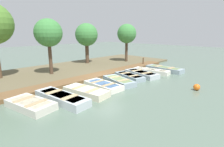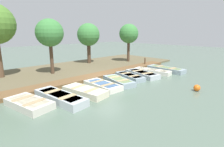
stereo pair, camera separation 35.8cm
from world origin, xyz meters
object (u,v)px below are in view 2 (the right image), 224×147
(rowboat_2, at_px, (85,91))
(park_tree_center, at_px, (88,35))
(rowboat_3, at_px, (103,85))
(rowboat_8, at_px, (166,69))
(rowboat_5, at_px, (130,76))
(rowboat_6, at_px, (142,74))
(rowboat_0, at_px, (29,103))
(park_tree_left, at_px, (50,33))
(rowboat_7, at_px, (152,71))
(mooring_post_far, at_px, (145,62))
(buoy, at_px, (197,88))
(park_tree_right, at_px, (129,34))
(rowboat_1, at_px, (60,97))
(rowboat_4, at_px, (119,81))

(rowboat_2, relative_size, park_tree_center, 0.65)
(rowboat_3, bearing_deg, rowboat_8, 88.62)
(rowboat_5, xyz_separation_m, rowboat_6, (0.23, 1.38, 0.02))
(rowboat_0, distance_m, park_tree_left, 7.53)
(rowboat_6, relative_size, rowboat_8, 0.92)
(rowboat_3, xyz_separation_m, rowboat_8, (0.47, 7.69, 0.04))
(rowboat_7, xyz_separation_m, mooring_post_far, (-2.50, 2.36, 0.30))
(rowboat_2, bearing_deg, mooring_post_far, 96.05)
(rowboat_8, relative_size, buoy, 8.65)
(rowboat_5, bearing_deg, rowboat_0, -76.68)
(rowboat_5, height_order, rowboat_8, rowboat_8)
(park_tree_right, bearing_deg, rowboat_0, -69.60)
(rowboat_3, relative_size, rowboat_5, 0.96)
(rowboat_1, relative_size, rowboat_6, 1.10)
(rowboat_6, height_order, park_tree_right, park_tree_right)
(rowboat_3, height_order, rowboat_8, rowboat_8)
(rowboat_2, distance_m, rowboat_6, 6.16)
(rowboat_3, xyz_separation_m, park_tree_center, (-7.73, 4.72, 3.18))
(park_tree_left, distance_m, park_tree_center, 5.92)
(buoy, bearing_deg, park_tree_left, -155.78)
(rowboat_4, relative_size, rowboat_7, 0.89)
(park_tree_left, bearing_deg, rowboat_3, 8.20)
(rowboat_5, bearing_deg, rowboat_7, 99.28)
(rowboat_3, xyz_separation_m, rowboat_5, (-0.22, 3.13, 0.01))
(rowboat_3, height_order, rowboat_7, rowboat_7)
(rowboat_4, bearing_deg, park_tree_right, 139.95)
(rowboat_6, xyz_separation_m, mooring_post_far, (-2.52, 3.96, 0.28))
(park_tree_left, bearing_deg, rowboat_5, 35.95)
(rowboat_0, height_order, rowboat_2, rowboat_2)
(rowboat_6, bearing_deg, rowboat_2, -75.96)
(rowboat_4, bearing_deg, park_tree_center, 171.56)
(buoy, xyz_separation_m, park_tree_right, (-10.04, 4.99, 3.26))
(rowboat_4, xyz_separation_m, park_tree_right, (-5.35, 7.35, 3.28))
(rowboat_7, height_order, buoy, buoy)
(rowboat_2, relative_size, rowboat_3, 1.05)
(buoy, height_order, park_tree_right, park_tree_right)
(rowboat_4, xyz_separation_m, rowboat_7, (-0.09, 4.59, -0.00))
(rowboat_5, relative_size, park_tree_left, 0.63)
(mooring_post_far, bearing_deg, rowboat_7, -43.34)
(rowboat_6, height_order, park_tree_left, park_tree_left)
(rowboat_2, distance_m, mooring_post_far, 10.50)
(rowboat_3, relative_size, rowboat_6, 0.87)
(rowboat_1, bearing_deg, rowboat_3, 86.43)
(rowboat_3, bearing_deg, rowboat_6, 92.03)
(buoy, bearing_deg, rowboat_0, -120.01)
(rowboat_5, bearing_deg, mooring_post_far, 126.53)
(rowboat_5, xyz_separation_m, park_tree_center, (-7.51, 1.59, 3.17))
(rowboat_1, xyz_separation_m, park_tree_left, (-5.83, 2.44, 3.38))
(mooring_post_far, relative_size, park_tree_right, 0.21)
(rowboat_7, bearing_deg, rowboat_1, -96.43)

